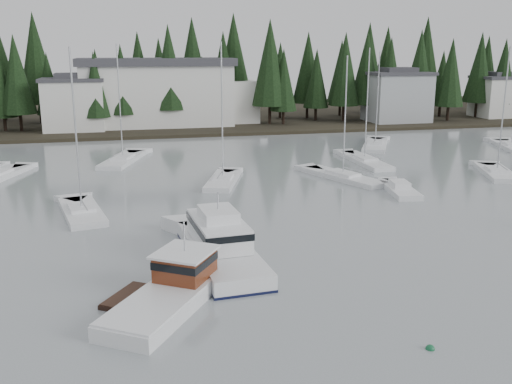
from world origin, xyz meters
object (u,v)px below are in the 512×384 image
house_east_a (397,96)px  sailboat_8 (375,146)px  sailboat_10 (364,162)px  sailboat_11 (343,178)px  sailboat_1 (82,214)px  harbor_inn (169,93)px  house_west (74,103)px  sailboat_5 (123,161)px  cabin_cruiser_center (220,248)px  sailboat_6 (223,182)px  sailboat_4 (511,148)px  sailboat_3 (497,174)px  lobster_boat_brown (172,293)px  runabout_1 (399,191)px  house_east_b (500,96)px

house_east_a → sailboat_8: bearing=-122.5°
sailboat_10 → sailboat_11: size_ratio=1.06×
sailboat_1 → sailboat_11: sailboat_1 is taller
harbor_inn → sailboat_11: sailboat_11 is taller
house_west → sailboat_5: bearing=-74.7°
cabin_cruiser_center → sailboat_6: (3.79, 20.64, -0.65)m
sailboat_4 → sailboat_3: bearing=157.3°
sailboat_8 → sailboat_11: bearing=174.3°
sailboat_11 → house_west: bearing=14.1°
house_west → sailboat_1: size_ratio=0.71×
cabin_cruiser_center → sailboat_11: (15.93, 19.59, -0.67)m
lobster_boat_brown → sailboat_1: 18.72m
house_east_a → sailboat_11: sailboat_11 is taller
harbor_inn → sailboat_4: size_ratio=2.23×
harbor_inn → house_west: bearing=-167.5°
sailboat_11 → runabout_1: (3.07, -6.24, 0.07)m
house_east_b → house_west: bearing=-179.2°
house_east_b → sailboat_5: sailboat_5 is taller
house_west → house_east_b: house_west is taller
house_east_a → runabout_1: house_east_a is taller
harbor_inn → sailboat_5: bearing=-105.4°
sailboat_8 → sailboat_10: bearing=177.1°
house_east_b → sailboat_8: 43.04m
house_east_b → lobster_boat_brown: bearing=-135.2°
lobster_boat_brown → sailboat_10: size_ratio=0.70×
sailboat_5 → sailboat_10: sailboat_5 is taller
house_east_a → runabout_1: 50.77m
sailboat_3 → sailboat_11: size_ratio=1.07×
harbor_inn → sailboat_1: 52.40m
sailboat_6 → sailboat_11: size_ratio=1.10×
harbor_inn → cabin_cruiser_center: bearing=-92.1°
lobster_boat_brown → sailboat_8: sailboat_8 is taller
house_east_b → sailboat_3: size_ratio=0.70×
sailboat_3 → sailboat_10: sailboat_3 is taller
house_west → lobster_boat_brown: size_ratio=1.01×
sailboat_11 → runabout_1: sailboat_11 is taller
sailboat_6 → cabin_cruiser_center: bearing=-171.6°
runabout_1 → cabin_cruiser_center: bearing=134.9°
house_east_a → runabout_1: bearing=-116.1°
harbor_inn → lobster_boat_brown: harbor_inn is taller
sailboat_11 → sailboat_6: bearing=63.6°
lobster_boat_brown → sailboat_3: bearing=-23.5°
sailboat_6 → sailboat_5: bearing=54.2°
house_east_b → sailboat_5: 74.08m
cabin_cruiser_center → house_east_a: bearing=-39.2°
house_east_b → sailboat_5: (-68.97, -26.70, -4.34)m
sailboat_5 → sailboat_11: sailboat_5 is taller
house_east_a → sailboat_3: sailboat_3 is taller
sailboat_3 → sailboat_6: size_ratio=0.97×
harbor_inn → sailboat_3: size_ratio=2.16×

